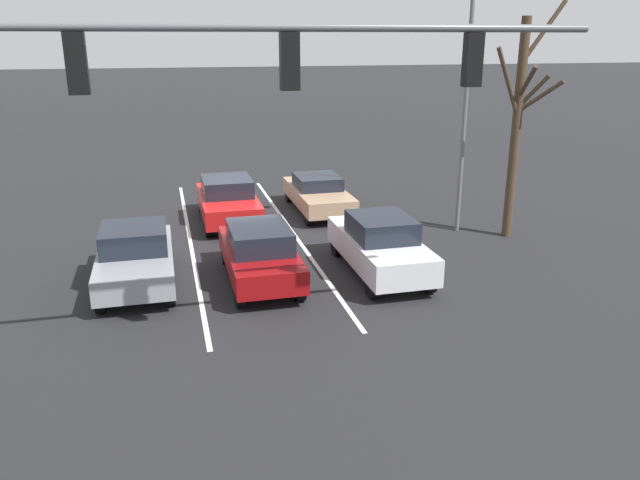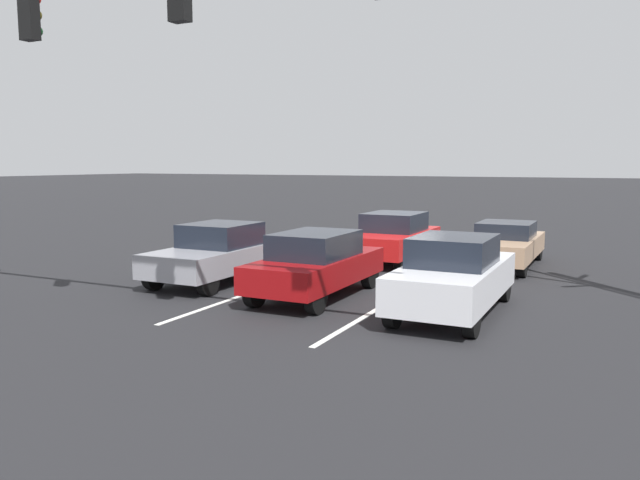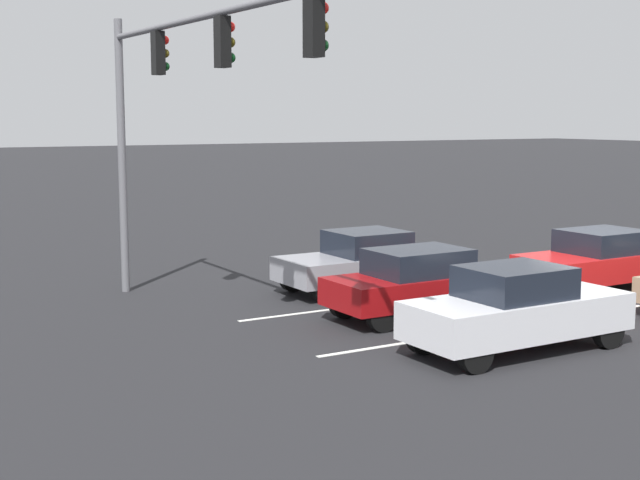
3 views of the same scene
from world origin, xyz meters
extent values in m
plane|color=black|center=(0.00, 0.00, 0.00)|extent=(240.00, 240.00, 0.00)
cube|color=silver|center=(-1.68, 1.59, 0.01)|extent=(0.12, 15.19, 0.01)
cube|color=silver|center=(1.68, 1.59, 0.01)|extent=(0.12, 15.19, 0.01)
cube|color=gray|center=(3.21, 4.98, 0.64)|extent=(1.88, 4.33, 0.60)
cube|color=black|center=(3.21, 4.83, 1.23)|extent=(1.65, 1.80, 0.60)
cube|color=red|center=(2.55, 2.85, 0.79)|extent=(0.24, 0.06, 0.12)
cube|color=red|center=(3.87, 2.85, 0.79)|extent=(0.24, 0.06, 0.12)
cylinder|color=black|center=(2.40, 6.55, 0.34)|extent=(0.22, 0.68, 0.68)
cylinder|color=black|center=(4.02, 6.55, 0.34)|extent=(0.22, 0.68, 0.68)
cylinder|color=black|center=(2.40, 3.40, 0.34)|extent=(0.22, 0.68, 0.68)
cylinder|color=black|center=(4.02, 3.40, 0.34)|extent=(0.22, 0.68, 0.68)
cube|color=silver|center=(-3.23, 5.71, 0.69)|extent=(1.75, 4.47, 0.71)
cube|color=black|center=(-3.23, 5.81, 1.34)|extent=(1.54, 1.87, 0.59)
cube|color=red|center=(-3.84, 3.52, 0.87)|extent=(0.24, 0.06, 0.12)
cube|color=red|center=(-2.61, 3.52, 0.87)|extent=(0.24, 0.06, 0.12)
cylinder|color=black|center=(-3.97, 7.37, 0.33)|extent=(0.22, 0.66, 0.66)
cylinder|color=black|center=(-2.48, 7.37, 0.33)|extent=(0.22, 0.66, 0.66)
cylinder|color=black|center=(-3.97, 4.06, 0.33)|extent=(0.22, 0.66, 0.66)
cylinder|color=black|center=(-2.48, 4.06, 0.33)|extent=(0.22, 0.66, 0.66)
cube|color=maroon|center=(0.05, 5.52, 0.66)|extent=(1.73, 4.26, 0.60)
cube|color=black|center=(0.05, 5.59, 1.24)|extent=(1.53, 2.09, 0.57)
cube|color=red|center=(-0.56, 3.43, 0.81)|extent=(0.24, 0.06, 0.12)
cube|color=red|center=(0.65, 3.43, 0.81)|extent=(0.24, 0.06, 0.12)
cylinder|color=black|center=(-0.69, 7.04, 0.36)|extent=(0.22, 0.72, 0.72)
cylinder|color=black|center=(0.78, 7.04, 0.36)|extent=(0.22, 0.72, 0.72)
cylinder|color=black|center=(-0.69, 4.00, 0.36)|extent=(0.22, 0.72, 0.72)
cylinder|color=black|center=(0.78, 4.00, 0.36)|extent=(0.22, 0.72, 0.72)
cube|color=red|center=(0.23, -0.31, 0.64)|extent=(1.89, 4.35, 0.64)
cube|color=black|center=(0.23, -0.44, 1.25)|extent=(1.67, 1.98, 0.58)
cube|color=red|center=(-0.43, -2.44, 0.80)|extent=(0.24, 0.06, 0.12)
cube|color=red|center=(0.90, -2.44, 0.80)|extent=(0.24, 0.06, 0.12)
cylinder|color=black|center=(-0.58, 1.30, 0.31)|extent=(0.22, 0.63, 0.63)
cylinder|color=black|center=(1.05, 1.30, 0.31)|extent=(0.22, 0.63, 0.63)
cylinder|color=black|center=(-0.58, -1.92, 0.31)|extent=(0.22, 0.63, 0.63)
cylinder|color=black|center=(1.05, -1.92, 0.31)|extent=(0.22, 0.63, 0.63)
cube|color=tan|center=(-3.15, -0.85, 0.59)|extent=(1.77, 4.50, 0.57)
cube|color=black|center=(-3.15, -0.95, 1.11)|extent=(1.56, 1.79, 0.46)
cube|color=red|center=(-3.76, -3.07, 0.74)|extent=(0.24, 0.06, 0.12)
cube|color=red|center=(-2.53, -3.07, 0.74)|extent=(0.24, 0.06, 0.12)
cylinder|color=black|center=(-3.90, 0.84, 0.31)|extent=(0.22, 0.62, 0.62)
cylinder|color=black|center=(-2.39, 0.84, 0.31)|extent=(0.22, 0.62, 0.62)
cylinder|color=black|center=(-3.90, -2.55, 0.31)|extent=(0.22, 0.62, 0.62)
cylinder|color=black|center=(-2.39, -2.55, 0.31)|extent=(0.22, 0.62, 0.62)
sphere|color=#0A3814|center=(0.12, 10.03, 5.51)|extent=(0.20, 0.20, 0.20)
cube|color=black|center=(3.51, 10.19, 5.79)|extent=(0.32, 0.22, 0.95)
sphere|color=#4C420C|center=(3.51, 10.03, 5.79)|extent=(0.20, 0.20, 0.20)
sphere|color=#0A3814|center=(3.51, 10.03, 5.51)|extent=(0.20, 0.20, 0.20)
camera|label=1|loc=(2.32, 20.90, 6.19)|focal=35.00mm
camera|label=2|loc=(-6.31, 18.33, 3.12)|focal=35.00mm
camera|label=3|loc=(-15.45, 17.31, 4.40)|focal=50.00mm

